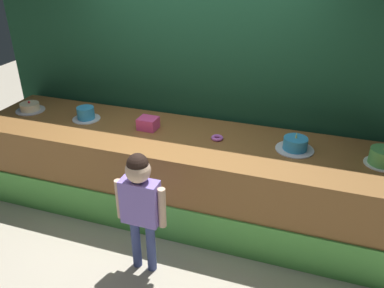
% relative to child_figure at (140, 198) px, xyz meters
% --- Properties ---
extents(ground_plane, '(12.00, 12.00, 0.00)m').
position_rel_child_figure_xyz_m(ground_plane, '(0.01, 0.41, -0.76)').
color(ground_plane, '#BCB29E').
extents(stage_platform, '(4.39, 1.04, 0.90)m').
position_rel_child_figure_xyz_m(stage_platform, '(0.01, 0.92, -0.31)').
color(stage_platform, brown).
rests_on(stage_platform, ground_plane).
extents(curtain_backdrop, '(4.81, 0.08, 2.84)m').
position_rel_child_figure_xyz_m(curtain_backdrop, '(0.01, 1.53, 0.66)').
color(curtain_backdrop, '#19472D').
rests_on(curtain_backdrop, ground_plane).
extents(child_figure, '(0.45, 0.21, 1.17)m').
position_rel_child_figure_xyz_m(child_figure, '(0.00, 0.00, 0.00)').
color(child_figure, '#3F4C8C').
rests_on(child_figure, ground_plane).
extents(pink_box, '(0.20, 0.18, 0.12)m').
position_rel_child_figure_xyz_m(pink_box, '(-0.36, 0.98, 0.20)').
color(pink_box, '#F14995').
rests_on(pink_box, stage_platform).
extents(donut, '(0.12, 0.12, 0.03)m').
position_rel_child_figure_xyz_m(donut, '(0.39, 0.97, 0.16)').
color(donut, '#CC66D8').
rests_on(donut, stage_platform).
extents(cake_far_left, '(0.33, 0.33, 0.12)m').
position_rel_child_figure_xyz_m(cake_far_left, '(-1.85, 0.99, 0.18)').
color(cake_far_left, silver).
rests_on(cake_far_left, stage_platform).
extents(cake_center_left, '(0.30, 0.30, 0.14)m').
position_rel_child_figure_xyz_m(cake_center_left, '(-1.11, 0.98, 0.21)').
color(cake_center_left, silver).
rests_on(cake_center_left, stage_platform).
extents(cake_center_right, '(0.36, 0.36, 0.18)m').
position_rel_child_figure_xyz_m(cake_center_right, '(1.13, 1.00, 0.20)').
color(cake_center_right, silver).
rests_on(cake_center_right, stage_platform).
extents(cake_far_right, '(0.29, 0.29, 0.19)m').
position_rel_child_figure_xyz_m(cake_far_right, '(1.88, 0.97, 0.21)').
color(cake_far_right, white).
rests_on(cake_far_right, stage_platform).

